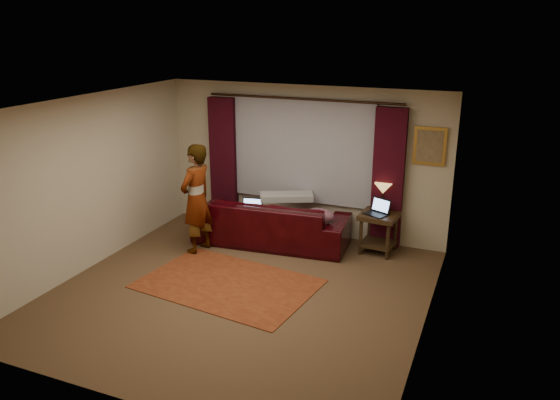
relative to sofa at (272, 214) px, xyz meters
The scene contains 20 objects.
floor 1.91m from the sofa, 80.37° to the right, with size 5.00×5.00×0.01m, color brown.
ceiling 2.77m from the sofa, 80.37° to the right, with size 5.00×5.00×0.02m, color silver.
wall_back 1.09m from the sofa, 65.97° to the left, with size 5.00×0.02×2.60m, color #C0B495.
wall_front 4.39m from the sofa, 85.92° to the right, with size 5.00×0.02×2.60m, color #C0B495.
wall_left 2.95m from the sofa, 140.45° to the right, with size 0.02×5.00×2.60m, color #C0B495.
wall_right 3.43m from the sofa, 32.82° to the right, with size 0.02×5.00×2.60m, color #C0B495.
sheer_curtain 1.20m from the sofa, 63.97° to the left, with size 2.50×0.05×1.80m, color gray.
drape_left 1.48m from the sofa, 154.10° to the left, with size 0.50×0.14×2.30m, color black.
drape_right 2.01m from the sofa, 17.77° to the left, with size 0.50×0.14×2.30m, color black.
curtain_rod 1.97m from the sofa, 62.05° to the left, with size 0.04×0.04×3.40m, color black.
picture_frame 2.78m from the sofa, 15.31° to the left, with size 0.50×0.04×0.60m, color #B68333.
sofa is the anchor object (origin of this frame).
throw_blanket 0.61m from the sofa, 57.16° to the left, with size 0.89×0.36×0.10m, color gray.
clothing_pile 0.87m from the sofa, ahead, with size 0.50×0.38×0.21m, color brown.
laptop_sofa 0.37m from the sofa, 148.15° to the right, with size 0.35×0.38×0.25m, color black, non-canonical shape.
area_rug 1.75m from the sofa, 88.88° to the right, with size 2.43×1.62×0.01m, color maroon.
end_table 1.79m from the sofa, ahead, with size 0.58×0.58×0.67m, color black.
tiffany_lamp 1.86m from the sofa, 15.10° to the left, with size 0.28×0.28×0.45m, color olive, non-canonical shape.
laptop_table 1.75m from the sofa, ahead, with size 0.34×0.37×0.25m, color black, non-canonical shape.
person 1.30m from the sofa, 141.35° to the right, with size 0.53×0.53×1.79m, color gray.
Camera 1 is at (3.12, -6.11, 3.61)m, focal length 35.00 mm.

